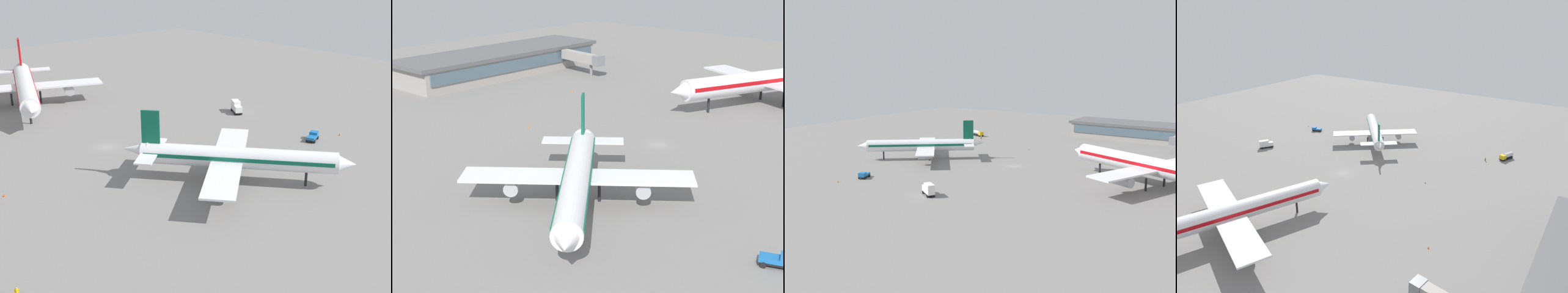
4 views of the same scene
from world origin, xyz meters
The scene contains 8 objects.
ground centered at (0.00, 0.00, 0.00)m, with size 288.00×288.00×0.00m, color gray.
terminal_building centered at (-24.21, -77.94, 3.79)m, with size 69.05×19.98×7.43m.
airplane_at_gate centered at (33.24, 8.47, 5.03)m, with size 37.85×33.28×13.85m.
airplane_taxiing centered at (-43.87, 1.00, 6.16)m, with size 53.33×44.01×16.95m.
pushback_tractor centered at (29.33, 39.71, 0.97)m, with size 3.48×4.79×1.90m.
jet_bridge centered at (-40.94, -57.84, 5.13)m, with size 5.06×17.70×6.74m.
safety_cone_near_gate centered at (9.53, -28.19, 0.30)m, with size 0.44×0.44×0.60m, color #EA590C.
safety_cone_far_side centered at (-21.79, -44.51, 0.30)m, with size 0.44×0.44×0.60m, color #EA590C.
Camera 2 is at (95.25, 66.36, 39.07)m, focal length 54.96 mm.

